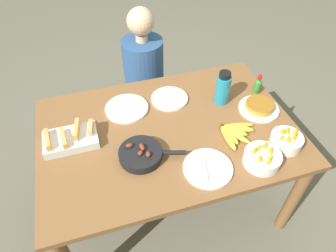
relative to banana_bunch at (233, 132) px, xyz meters
name	(u,v)px	position (x,y,z in m)	size (l,w,h in m)	color
ground_plane	(168,196)	(-0.34, 0.14, -0.73)	(14.00, 14.00, 0.00)	#666051
dining_table	(168,140)	(-0.34, 0.14, -0.11)	(1.46, 1.00, 0.71)	brown
banana_bunch	(233,132)	(0.00, 0.00, 0.00)	(0.21, 0.20, 0.04)	yellow
melon_tray	(71,139)	(-0.87, 0.20, 0.01)	(0.29, 0.18, 0.09)	silver
skillet	(141,154)	(-0.53, -0.01, 0.01)	(0.34, 0.23, 0.08)	black
frittata_plate_center	(259,107)	(0.24, 0.14, 0.00)	(0.24, 0.24, 0.05)	white
empty_plate_near_front	(127,108)	(-0.53, 0.38, -0.01)	(0.26, 0.26, 0.02)	white
empty_plate_far_left	(170,99)	(-0.25, 0.39, -0.01)	(0.23, 0.23, 0.02)	white
empty_plate_far_right	(208,168)	(-0.23, -0.18, -0.01)	(0.25, 0.25, 0.02)	white
fruit_bowl_mango	(262,158)	(0.05, -0.23, 0.02)	(0.19, 0.19, 0.12)	white
fruit_bowl_citrus	(286,140)	(0.23, -0.16, 0.02)	(0.17, 0.17, 0.12)	white
water_bottle	(223,88)	(0.05, 0.28, 0.09)	(0.09, 0.09, 0.22)	teal
hot_sauce_bottle	(258,85)	(0.31, 0.30, 0.04)	(0.05, 0.05, 0.13)	#337F2D
person_figure	(145,87)	(-0.30, 0.90, -0.27)	(0.33, 0.33, 1.11)	black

